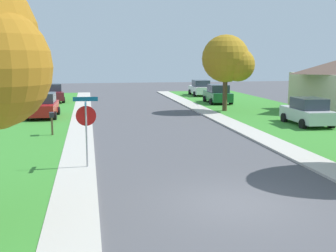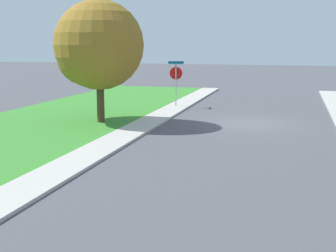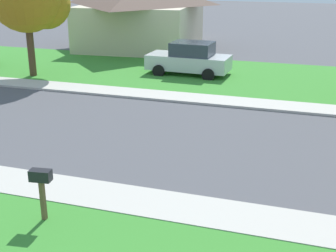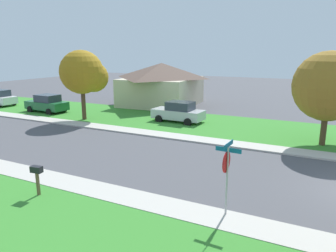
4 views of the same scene
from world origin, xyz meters
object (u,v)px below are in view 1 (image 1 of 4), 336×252
at_px(stop_sign_far_corner, 86,120).
at_px(car_green_kerbside_mid, 218,94).
at_px(car_maroon_behind_trees, 52,93).
at_px(car_red_far_down_street, 43,106).
at_px(car_white_across_road, 200,88).
at_px(car_silver_driveway_right, 308,112).
at_px(tree_sidewalk_far, 229,60).
at_px(mailbox, 52,118).

relative_size(stop_sign_far_corner, car_green_kerbside_mid, 0.63).
bearing_deg(car_maroon_behind_trees, car_red_far_down_street, -88.82).
relative_size(stop_sign_far_corner, car_maroon_behind_trees, 0.61).
relative_size(car_maroon_behind_trees, car_white_across_road, 1.03).
distance_m(car_green_kerbside_mid, car_silver_driveway_right, 13.40).
distance_m(stop_sign_far_corner, car_silver_driveway_right, 15.66).
height_order(car_red_far_down_street, tree_sidewalk_far, tree_sidewalk_far).
height_order(car_maroon_behind_trees, car_red_far_down_street, same).
height_order(car_green_kerbside_mid, car_silver_driveway_right, same).
height_order(car_green_kerbside_mid, car_red_far_down_street, same).
xyz_separation_m(car_silver_driveway_right, tree_sidewalk_far, (-2.64, 7.52, 3.11)).
xyz_separation_m(tree_sidewalk_far, mailbox, (-12.64, -8.27, -2.98)).
distance_m(car_white_across_road, mailbox, 25.95).
distance_m(car_silver_driveway_right, car_red_far_down_street, 17.70).
height_order(stop_sign_far_corner, car_maroon_behind_trees, stop_sign_far_corner).
distance_m(car_green_kerbside_mid, car_maroon_behind_trees, 15.49).
bearing_deg(car_silver_driveway_right, car_maroon_behind_trees, 134.08).
relative_size(car_green_kerbside_mid, car_maroon_behind_trees, 0.97).
xyz_separation_m(car_green_kerbside_mid, car_silver_driveway_right, (1.69, -13.29, 0.00)).
bearing_deg(car_white_across_road, mailbox, -122.73).
height_order(car_silver_driveway_right, mailbox, car_silver_driveway_right).
xyz_separation_m(car_red_far_down_street, car_white_across_road, (15.20, 14.55, 0.00)).
relative_size(car_silver_driveway_right, car_red_far_down_street, 1.01).
relative_size(car_white_across_road, tree_sidewalk_far, 0.74).
bearing_deg(tree_sidewalk_far, car_white_across_road, 84.14).
bearing_deg(car_red_far_down_street, car_green_kerbside_mid, 24.62).
xyz_separation_m(car_white_across_road, tree_sidewalk_far, (-1.39, -13.56, 3.11)).
xyz_separation_m(car_maroon_behind_trees, car_red_far_down_street, (0.22, -10.69, 0.00)).
bearing_deg(car_green_kerbside_mid, mailbox, -134.05).
height_order(car_maroon_behind_trees, car_silver_driveway_right, same).
bearing_deg(stop_sign_far_corner, car_white_across_road, 67.29).
bearing_deg(car_silver_driveway_right, car_red_far_down_street, 158.35).
height_order(stop_sign_far_corner, tree_sidewalk_far, tree_sidewalk_far).
xyz_separation_m(stop_sign_far_corner, car_red_far_down_street, (-3.03, 14.54, -1.01)).
bearing_deg(mailbox, tree_sidewalk_far, 33.21).
bearing_deg(mailbox, car_red_far_down_street, 99.12).
bearing_deg(mailbox, car_silver_driveway_right, 2.83).
bearing_deg(car_green_kerbside_mid, tree_sidewalk_far, -99.37).
xyz_separation_m(car_maroon_behind_trees, tree_sidewalk_far, (14.03, -9.70, 3.11)).
xyz_separation_m(car_green_kerbside_mid, car_white_across_road, (0.44, 7.78, 0.00)).
bearing_deg(tree_sidewalk_far, car_silver_driveway_right, -70.62).
relative_size(car_maroon_behind_trees, mailbox, 3.44).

